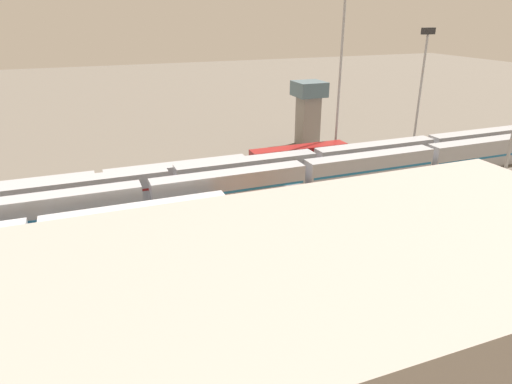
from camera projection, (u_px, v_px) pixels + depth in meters
The scene contains 16 objects.
ground_plane at pixel (295, 201), 68.04m from camera, with size 400.00×400.00×0.00m, color #60594F.
track_bed_0 at pixel (264, 175), 78.83m from camera, with size 140.00×2.80×0.12m, color #4C443D.
track_bed_1 at pixel (275, 185), 74.51m from camera, with size 140.00×2.80×0.12m, color #3D3833.
track_bed_2 at pixel (288, 195), 70.18m from camera, with size 140.00×2.80×0.12m, color #3D3833.
track_bed_3 at pixel (303, 207), 65.86m from camera, with size 140.00×2.80×0.12m, color #4C443D.
track_bed_4 at pixel (319, 221), 61.54m from camera, with size 140.00×2.80×0.12m, color #3D3833.
track_bed_5 at pixel (338, 237), 57.21m from camera, with size 140.00×2.80×0.12m, color #3D3833.
train_on_track_2 at pixel (304, 178), 70.12m from camera, with size 95.60×3.06×5.00m.
train_on_track_1 at pixel (314, 165), 75.96m from camera, with size 95.60×3.06×5.00m.
train_on_track_4 at pixel (274, 215), 58.50m from camera, with size 10.00×3.00×5.00m.
train_on_track_0 at pixel (169, 176), 72.51m from camera, with size 66.40×3.00×4.40m.
train_on_track_3 at pixel (34, 236), 53.22m from camera, with size 47.20×3.06×3.80m.
light_mast_0 at pixel (423, 74), 86.52m from camera, with size 2.80×0.70×23.86m.
light_mast_2 at pixel (342, 49), 78.76m from camera, with size 2.80×0.70×33.03m.
maintenance_shed at pixel (336, 327), 30.91m from camera, with size 43.65×20.56×13.13m, color #9E9389.
control_tower at pixel (308, 108), 94.31m from camera, with size 6.00×6.00×13.31m.
Camera 1 is at (28.19, 56.19, 26.74)m, focal length 31.65 mm.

